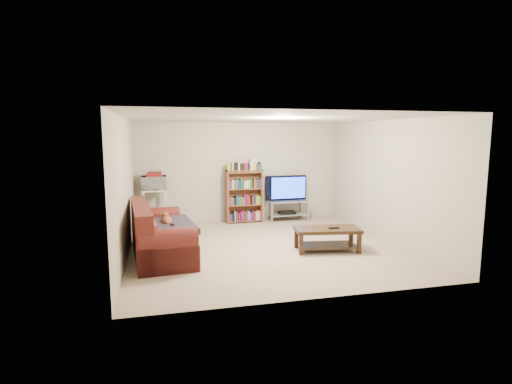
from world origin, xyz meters
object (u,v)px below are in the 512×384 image
object	(u,v)px
coffee_table	(327,235)
tv_stand	(287,207)
bookshelf	(244,195)
sofa	(157,238)

from	to	relation	value
coffee_table	tv_stand	distance (m)	2.72
bookshelf	sofa	bearing A→B (deg)	-133.53
coffee_table	tv_stand	world-z (taller)	tv_stand
sofa	bookshelf	distance (m)	3.14
tv_stand	coffee_table	bearing A→B (deg)	-94.87
sofa	tv_stand	xyz separation A→B (m)	(3.14, 2.33, 0.01)
tv_stand	sofa	bearing A→B (deg)	-145.80
coffee_table	bookshelf	size ratio (longest dim) A/B	0.97
sofa	bookshelf	size ratio (longest dim) A/B	1.76
coffee_table	tv_stand	xyz separation A→B (m)	(0.12, 2.72, 0.04)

